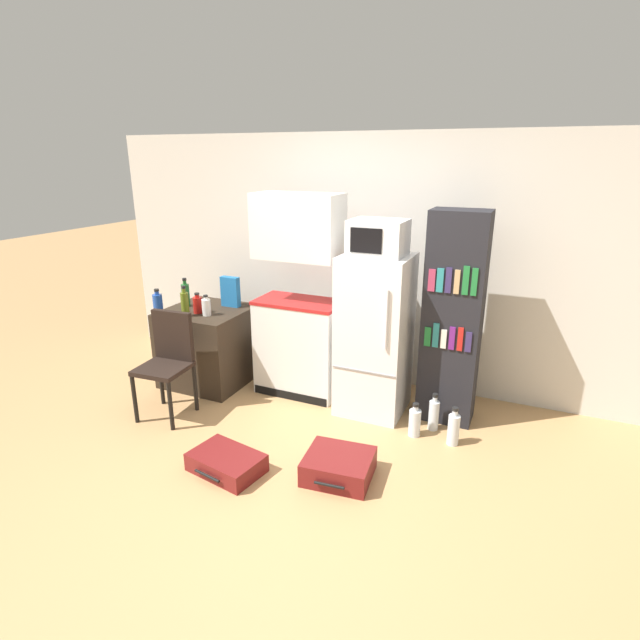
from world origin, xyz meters
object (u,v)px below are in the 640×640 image
suitcase_small_flat (339,466)px  bottle_olive_oil (185,304)px  bottle_blue_soda (158,304)px  cereal_box (230,292)px  bottle_green_tall (186,294)px  refrigerator (375,335)px  microwave (378,238)px  side_table (209,345)px  water_bottle_back (434,414)px  bookshelf (453,320)px  suitcase_large_flat (226,463)px  bottle_ketchup_red (198,304)px  water_bottle_middle (454,429)px  bottle_milk_white (206,307)px  water_bottle_front (415,422)px  kitchen_hutch (299,307)px  chair (168,355)px

suitcase_small_flat → bottle_olive_oil: bearing=153.0°
bottle_blue_soda → cereal_box: bearing=45.9°
bottle_green_tall → refrigerator: bearing=2.6°
microwave → bottle_green_tall: microwave is taller
side_table → bottle_blue_soda: size_ratio=3.18×
side_table → water_bottle_back: side_table is taller
bottle_green_tall → water_bottle_back: bottle_green_tall is taller
bookshelf → bottle_green_tall: bearing=-175.4°
bottle_olive_oil → water_bottle_back: bearing=5.3°
suitcase_small_flat → refrigerator: bearing=89.7°
bookshelf → water_bottle_back: bearing=-100.0°
cereal_box → suitcase_large_flat: 1.88m
bottle_ketchup_red → suitcase_small_flat: 2.13m
bookshelf → cereal_box: 2.17m
cereal_box → side_table: bearing=-130.3°
water_bottle_back → bookshelf: bearing=80.0°
bottle_blue_soda → bookshelf: bearing=11.3°
water_bottle_middle → suitcase_large_flat: bearing=-144.4°
suitcase_large_flat → microwave: bearing=73.7°
bookshelf → bottle_green_tall: 2.59m
suitcase_large_flat → bottle_milk_white: bearing=140.0°
bottle_olive_oil → microwave: bearing=11.6°
side_table → bottle_milk_white: bottle_milk_white is taller
cereal_box → suitcase_small_flat: size_ratio=0.59×
bottle_olive_oil → water_bottle_middle: size_ratio=0.90×
bottle_blue_soda → bottle_olive_oil: bearing=10.3°
suitcase_large_flat → bottle_olive_oil: bearing=147.6°
microwave → suitcase_small_flat: (0.10, -1.07, -1.47)m
bottle_ketchup_red → water_bottle_back: 2.39m
microwave → bottle_green_tall: (-1.95, -0.09, -0.68)m
suitcase_large_flat → water_bottle_front: (1.13, 1.04, 0.05)m
bottle_milk_white → water_bottle_back: bottle_milk_white is taller
kitchen_hutch → bookshelf: size_ratio=1.05×
bottle_blue_soda → bottle_ketchup_red: (0.32, 0.18, -0.02)m
water_bottle_back → bottle_green_tall: bearing=178.7°
cereal_box → bottle_blue_soda: bearing=-134.1°
bottle_green_tall → bottle_ketchup_red: (0.25, -0.14, -0.04)m
side_table → suitcase_small_flat: side_table is taller
refrigerator → bottle_ketchup_red: refrigerator is taller
suitcase_large_flat → water_bottle_middle: bearing=45.8°
refrigerator → chair: bearing=-154.0°
kitchen_hutch → bookshelf: bearing=2.4°
microwave → bottle_green_tall: size_ratio=1.57×
refrigerator → water_bottle_middle: refrigerator is taller
side_table → bookshelf: bearing=5.4°
microwave → water_bottle_middle: (0.78, -0.31, -1.42)m
bottle_blue_soda → bottle_green_tall: (0.07, 0.32, 0.02)m
side_table → chair: (0.08, -0.68, 0.16)m
bottle_green_tall → water_bottle_middle: bottle_green_tall is taller
microwave → bottle_blue_soda: microwave is taller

